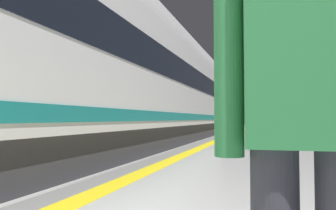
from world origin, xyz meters
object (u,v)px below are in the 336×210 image
passenger_mid (274,117)px  suitcase_mid (265,134)px  high_speed_train (54,41)px  duffel_bag_near (272,138)px  duffel_bag_far (273,134)px  passenger_far (279,119)px  passenger_near (280,119)px  traveller_foreground (306,98)px  waste_bin (331,134)px

passenger_mid → suitcase_mid: (-0.32, -0.21, -0.65)m
high_speed_train → passenger_mid: size_ratio=18.69×
duffel_bag_near → duffel_bag_far: 4.65m
high_speed_train → duffel_bag_near: (4.32, 8.23, -2.35)m
duffel_bag_near → passenger_far: (0.42, 4.75, 0.79)m
high_speed_train → passenger_mid: bearing=60.6°
passenger_near → duffel_bag_far: (-0.23, 4.39, -0.78)m
duffel_bag_near → passenger_far: size_ratio=0.28×
traveller_foreground → suitcase_mid: (-0.19, 12.44, -0.65)m
high_speed_train → waste_bin: high_speed_train is taller
suitcase_mid → passenger_far: bearing=82.8°
passenger_near → waste_bin: (1.36, -3.12, -0.48)m
passenger_near → passenger_far: (0.10, 4.49, 0.01)m
suitcase_mid → passenger_mid: bearing=32.9°
passenger_far → passenger_near: bearing=-91.3°
passenger_near → passenger_mid: 0.76m
traveller_foreground → waste_bin: 10.39m
waste_bin → suitcase_mid: bearing=131.4°
passenger_mid → passenger_far: 5.21m
passenger_far → waste_bin: 7.73m
duffel_bag_near → passenger_far: 4.83m
suitcase_mid → duffel_bag_far: bearing=86.2°
passenger_mid → duffel_bag_far: bearing=89.6°
suitcase_mid → passenger_near: bearing=57.5°
duffel_bag_near → passenger_far: passenger_far is taller
duffel_bag_near → suitcase_mid: 0.73m
passenger_far → waste_bin: bearing=-80.6°
passenger_far → duffel_bag_far: (-0.33, -0.10, -0.79)m
suitcase_mid → duffel_bag_far: 5.32m
passenger_mid → waste_bin: (1.63, -2.41, -0.53)m
passenger_mid → passenger_near: bearing=69.6°
suitcase_mid → waste_bin: suitcase_mid is taller
traveller_foreground → suitcase_mid: traveller_foreground is taller
high_speed_train → passenger_far: size_ratio=19.51×
traveller_foreground → passenger_far: 17.85m
high_speed_train → passenger_mid: 9.06m
duffel_bag_far → suitcase_mid: bearing=-93.8°
traveller_foreground → passenger_near: (0.39, 13.35, -0.05)m
duffel_bag_near → suitcase_mid: suitcase_mid is taller
passenger_near → duffel_bag_far: 4.47m
high_speed_train → passenger_mid: (4.38, 7.78, -1.52)m
high_speed_train → traveller_foreground: (4.25, -4.86, -1.51)m
duffel_bag_far → passenger_near: bearing=-87.0°
duffel_bag_far → waste_bin: (1.59, -7.51, 0.30)m
high_speed_train → suitcase_mid: (4.06, 7.57, -2.16)m
duffel_bag_near → passenger_far: bearing=85.0°
traveller_foreground → passenger_mid: size_ratio=1.03×
high_speed_train → duffel_bag_near: high_speed_train is taller
waste_bin → passenger_far: bearing=99.4°
waste_bin → passenger_near: bearing=113.6°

